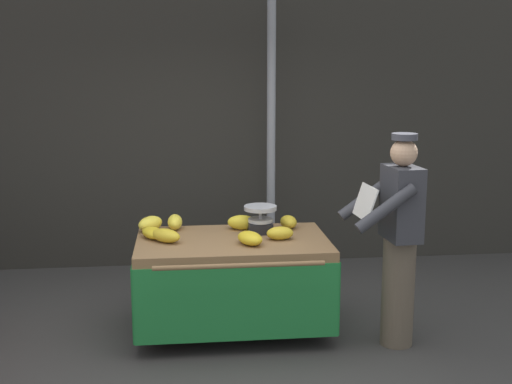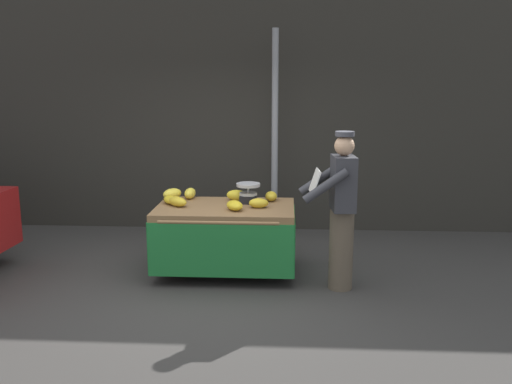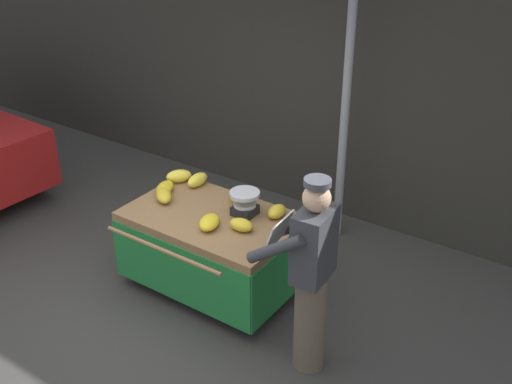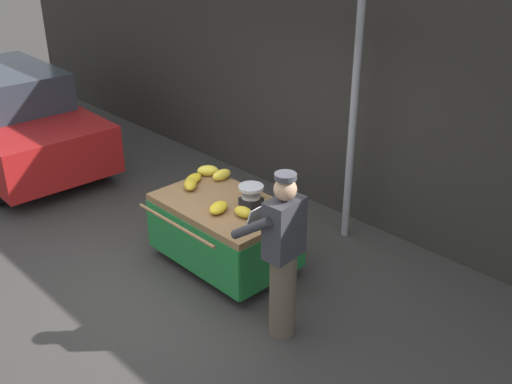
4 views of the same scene
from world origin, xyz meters
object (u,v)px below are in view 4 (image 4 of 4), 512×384
at_px(street_pole, 352,126).
at_px(banana_bunch_7, 193,179).
at_px(banana_bunch_6, 208,171).
at_px(vendor_person, 282,255).
at_px(banana_bunch_0, 243,212).
at_px(banana_bunch_5, 277,205).
at_px(parked_car, 9,118).
at_px(weighing_scale, 251,195).
at_px(banana_bunch_1, 222,175).
at_px(banana_bunch_3, 218,208).
at_px(banana_bunch_4, 190,184).
at_px(banana_bunch_2, 250,192).
at_px(banana_cart, 224,220).

relative_size(street_pole, banana_bunch_7, 10.15).
distance_m(banana_bunch_6, vendor_person, 2.10).
distance_m(street_pole, banana_bunch_0, 1.74).
height_order(banana_bunch_5, parked_car, parked_car).
bearing_deg(banana_bunch_5, parked_car, -171.78).
relative_size(weighing_scale, banana_bunch_0, 1.25).
xyz_separation_m(banana_bunch_1, parked_car, (-4.15, -0.82, -0.13)).
relative_size(banana_bunch_7, vendor_person, 0.17).
distance_m(banana_bunch_1, banana_bunch_3, 0.83).
height_order(street_pole, banana_bunch_7, street_pole).
height_order(banana_bunch_3, vendor_person, vendor_person).
distance_m(weighing_scale, parked_car, 4.92).
distance_m(banana_bunch_5, banana_bunch_6, 1.21).
bearing_deg(banana_bunch_4, banana_bunch_6, 110.10).
xyz_separation_m(banana_bunch_0, parked_car, (-5.01, -0.37, -0.12)).
bearing_deg(banana_bunch_7, banana_bunch_6, 97.35).
distance_m(banana_bunch_2, banana_bunch_5, 0.41).
height_order(banana_cart, banana_bunch_6, banana_bunch_6).
bearing_deg(banana_bunch_2, weighing_scale, -40.65).
height_order(street_pole, banana_bunch_6, street_pole).
distance_m(banana_bunch_2, banana_bunch_7, 0.79).
bearing_deg(banana_bunch_7, street_pole, 51.14).
bearing_deg(banana_bunch_5, banana_bunch_6, 178.39).
distance_m(banana_bunch_5, parked_car, 5.20).
bearing_deg(banana_bunch_5, banana_bunch_1, 175.75).
bearing_deg(parked_car, banana_bunch_3, 2.97).
distance_m(banana_bunch_1, banana_bunch_6, 0.22).
bearing_deg(weighing_scale, banana_bunch_4, -164.68).
height_order(banana_bunch_2, parked_car, parked_car).
relative_size(banana_bunch_4, vendor_person, 0.16).
bearing_deg(street_pole, banana_cart, -108.70).
xyz_separation_m(banana_bunch_4, banana_bunch_5, (1.06, 0.35, 0.00)).
bearing_deg(street_pole, banana_bunch_7, -128.86).
distance_m(banana_bunch_2, banana_bunch_4, 0.74).
xyz_separation_m(banana_bunch_2, banana_bunch_5, (0.41, 0.01, -0.01)).
bearing_deg(street_pole, banana_bunch_1, -130.42).
distance_m(street_pole, vendor_person, 2.18).
xyz_separation_m(banana_cart, weighing_scale, (0.25, 0.18, 0.34)).
height_order(street_pole, banana_cart, street_pole).
relative_size(banana_cart, weighing_scale, 5.73).
bearing_deg(banana_bunch_4, street_pole, 56.13).
bearing_deg(banana_cart, vendor_person, -17.16).
bearing_deg(banana_bunch_2, parked_car, -171.16).
xyz_separation_m(banana_bunch_0, banana_bunch_1, (-0.86, 0.45, 0.01)).
height_order(weighing_scale, banana_bunch_2, weighing_scale).
relative_size(banana_bunch_0, banana_bunch_7, 0.78).
height_order(banana_cart, banana_bunch_0, banana_bunch_0).
xyz_separation_m(banana_bunch_7, vendor_person, (1.94, -0.49, 0.02)).
distance_m(banana_bunch_0, banana_bunch_7, 1.05).
bearing_deg(parked_car, banana_bunch_2, 8.84).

